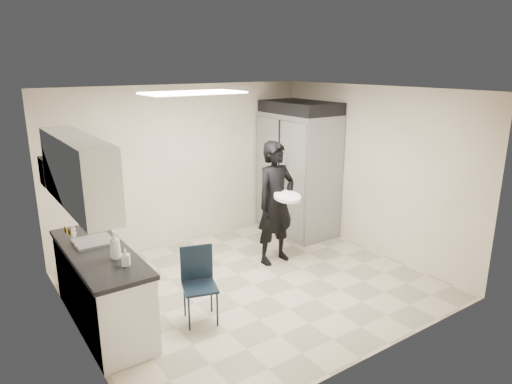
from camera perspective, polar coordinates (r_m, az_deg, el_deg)
floor at (r=6.36m, az=-0.38°, el=-11.49°), size 4.50×4.50×0.00m
ceiling at (r=5.66m, az=-0.43°, el=12.61°), size 4.50×4.50×0.00m
back_wall at (r=7.56m, az=-8.97°, el=3.29°), size 4.50×0.00×4.50m
left_wall at (r=5.03m, az=-22.18°, el=-4.16°), size 0.00×4.00×4.00m
right_wall at (r=7.34m, az=14.30°, el=2.60°), size 0.00×4.00×4.00m
ceiling_panel at (r=5.70m, az=-7.87°, el=12.19°), size 1.20×0.60×0.02m
lower_counter at (r=5.61m, az=-18.69°, el=-11.42°), size 0.60×1.90×0.86m
countertop at (r=5.42m, az=-19.11°, el=-7.13°), size 0.64×1.95×0.05m
sink at (r=5.66m, az=-19.61°, el=-6.37°), size 0.42×0.40×0.14m
faucet at (r=5.56m, az=-21.73°, el=-5.31°), size 0.02×0.02×0.24m
upper_cabinets at (r=5.11m, az=-21.40°, el=2.38°), size 0.35×1.80×0.75m
towel_dispenser at (r=6.25m, az=-24.31°, el=2.42°), size 0.22×0.30×0.35m
notice_sticker_left at (r=5.15m, az=-22.28°, el=-4.66°), size 0.00×0.12×0.07m
notice_sticker_right at (r=5.35m, az=-22.72°, el=-4.42°), size 0.00×0.12×0.07m
commercial_fridge at (r=7.99m, az=5.33°, el=2.26°), size 0.80×1.35×2.10m
fridge_compressor at (r=7.80m, az=5.55°, el=10.49°), size 0.80×1.35×0.20m
folding_chair at (r=5.40m, az=-7.01°, el=-11.77°), size 0.48×0.48×0.86m
man_tuxedo at (r=6.75m, az=2.48°, el=-1.39°), size 0.71×0.50×1.84m
bucket_lid at (r=6.52m, az=3.95°, el=-0.60°), size 0.42×0.42×0.05m
soap_bottle_a at (r=5.08m, az=-17.22°, el=-6.35°), size 0.15×0.15×0.31m
soap_bottle_b at (r=4.91m, az=-15.98°, el=-7.84°), size 0.11×0.11×0.18m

